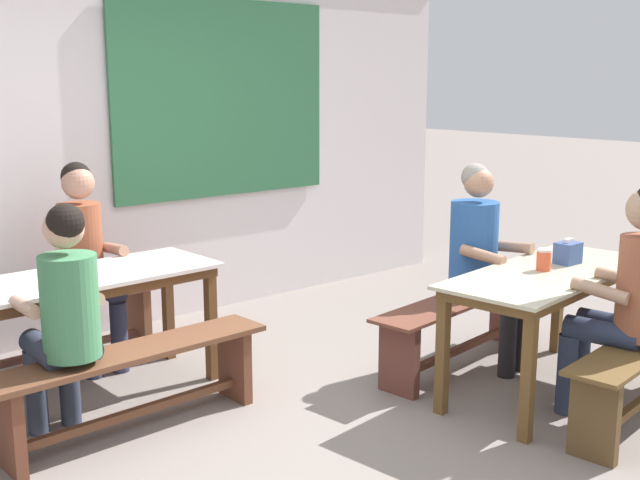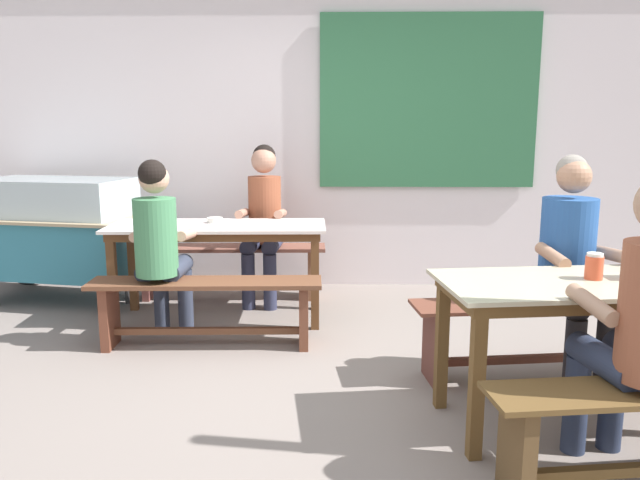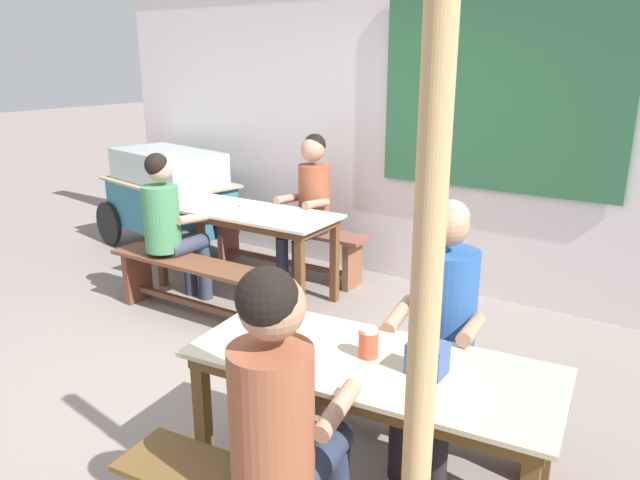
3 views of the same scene
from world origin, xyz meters
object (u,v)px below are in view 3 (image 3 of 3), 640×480
Objects in this scene: condiment_jar at (368,343)px; soup_bowl at (247,204)px; dining_table_near at (371,378)px; food_cart at (169,192)px; person_center_facing at (309,201)px; bench_far_front at (196,280)px; wooden_support_post at (425,310)px; person_near_front at (282,412)px; person_right_near_table at (441,319)px; tissue_box at (427,358)px; person_left_back_turned at (170,222)px; bench_near_back at (413,388)px; bench_far_back at (286,241)px; dining_table_far at (244,219)px.

condiment_jar is 2.81m from soup_bowl.
soup_bowl is at bearing 141.42° from dining_table_near.
person_center_facing reaches higher than food_cart.
bench_far_front is at bearing -36.83° from food_cart.
condiment_jar is at bearing 131.86° from wooden_support_post.
dining_table_near is at bearing -38.58° from soup_bowl.
person_near_front reaches higher than dining_table_near.
food_cart is 1.40× the size of person_right_near_table.
tissue_box is 1.28× the size of soup_bowl.
person_center_facing is (0.59, 1.08, 0.04)m from person_left_back_turned.
bench_near_back is at bearing 118.69° from tissue_box.
person_right_near_table is at bearing -37.33° from bench_far_back.
person_center_facing is at bearing 130.59° from wooden_support_post.
person_right_near_table is (3.76, -1.66, 0.13)m from food_cart.
person_near_front is (2.16, -2.84, 0.45)m from bench_far_back.
soup_bowl is at bearing 152.03° from person_right_near_table.
person_center_facing reaches higher than dining_table_near.
food_cart is 0.73× the size of wooden_support_post.
dining_table_far is 2.53m from person_right_near_table.
wooden_support_post reaches higher than dining_table_far.
bench_far_front is 12.05× the size of condiment_jar.
dining_table_near is at bearing -40.21° from condiment_jar.
dining_table_near is 2.85m from soup_bowl.
person_right_near_table reaches higher than bench_far_front.
person_right_near_table is at bearing 109.72° from wooden_support_post.
food_cart reaches higher than bench_near_back.
bench_far_front is 2.44m from condiment_jar.
bench_far_back is 0.54m from person_center_facing.
dining_table_near reaches higher than bench_far_back.
person_right_near_table is 0.55m from condiment_jar.
bench_far_back is 1.51m from food_cart.
person_right_near_table is 0.52× the size of wooden_support_post.
dining_table_near is 0.92m from wooden_support_post.
soup_bowl is at bearing 94.81° from bench_far_front.
dining_table_far is 2.40m from bench_near_back.
person_near_front is at bearing -52.79° from bench_far_back.
person_right_near_table is at bearing -13.07° from person_left_back_turned.
person_center_facing reaches higher than tissue_box.
person_near_front reaches higher than condiment_jar.
wooden_support_post is at bearing -48.54° from dining_table_near.
food_cart is 1.39× the size of person_center_facing.
person_center_facing is 0.52× the size of wooden_support_post.
dining_table_near is 0.97× the size of bench_far_back.
dining_table_far is 0.62m from person_left_back_turned.
bench_far_back is at bearing 3.08° from food_cart.
condiment_jar is 1.07× the size of soup_bowl.
person_left_back_turned is 0.50× the size of wooden_support_post.
person_near_front is at bearing -34.81° from person_left_back_turned.
food_cart is at bearing 155.93° from bench_near_back.
dining_table_far is 1.24× the size of person_near_front.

